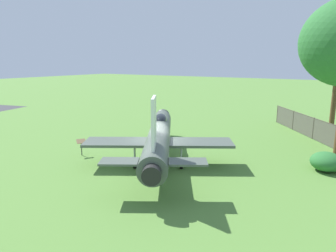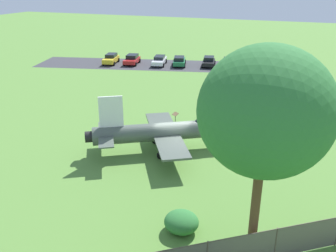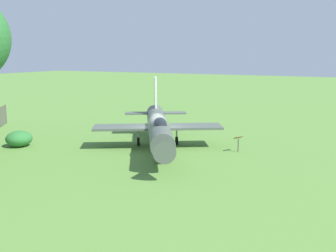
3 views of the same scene
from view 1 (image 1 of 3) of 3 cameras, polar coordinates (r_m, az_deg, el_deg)
The scene contains 5 objects.
ground_plane at distance 20.02m, azimuth -1.68°, elevation -6.65°, with size 200.00×200.00×0.00m, color #568438.
display_jet at distance 19.87m, azimuth -1.67°, elevation -1.71°, with size 9.64×13.23×4.77m.
palm_tree at distance 35.04m, azimuth 28.69°, elevation 5.91°, with size 3.95×4.13×6.65m.
shrub_near_fence at distance 20.53m, azimuth 27.43°, elevation -5.91°, with size 1.84×1.90×1.14m.
info_plaque at distance 21.85m, azimuth -15.87°, elevation -3.16°, with size 0.66×0.72×1.14m.
Camera 1 is at (-10.52, 15.77, 6.42)m, focal length 32.70 mm.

